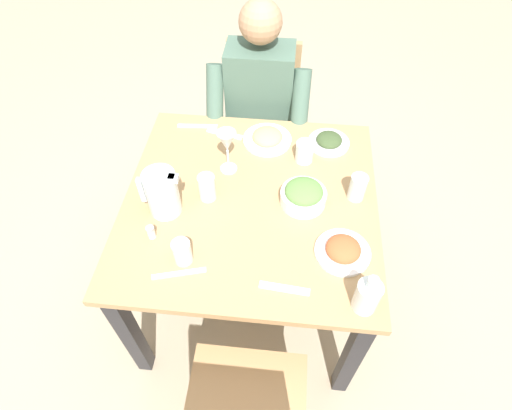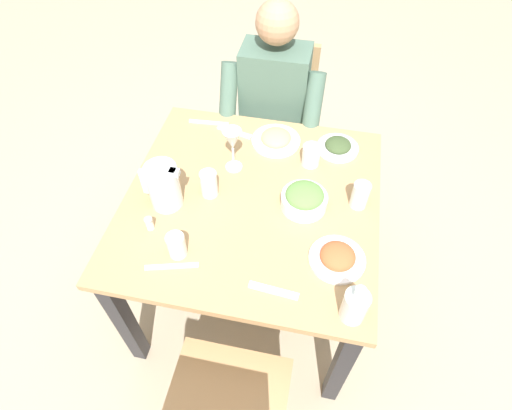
{
  "view_description": "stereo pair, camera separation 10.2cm",
  "coord_description": "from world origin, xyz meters",
  "px_view_note": "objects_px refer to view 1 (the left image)",
  "views": [
    {
      "loc": [
        -0.13,
        1.05,
        1.94
      ],
      "look_at": [
        -0.03,
        0.04,
        0.73
      ],
      "focal_mm": 28.96,
      "sensor_mm": 36.0,
      "label": 1
    },
    {
      "loc": [
        -0.23,
        1.03,
        1.94
      ],
      "look_at": [
        -0.03,
        0.04,
        0.73
      ],
      "focal_mm": 28.96,
      "sensor_mm": 36.0,
      "label": 2
    }
  ],
  "objects_px": {
    "water_pitcher": "(162,193)",
    "wine_glass": "(227,143)",
    "water_glass_by_pitcher": "(358,187)",
    "oil_carafe": "(367,297)",
    "plate_dolmas": "(329,141)",
    "salt_shaker": "(151,232)",
    "chair_near": "(262,116)",
    "water_glass_near_left": "(182,252)",
    "diner_near": "(258,118)",
    "dining_table": "(251,215)",
    "water_glass_far_left": "(305,152)",
    "water_glass_center": "(207,187)",
    "salad_bowl": "(303,195)",
    "plate_fries": "(267,138)",
    "plate_rice_curry": "(343,250)"
  },
  "relations": [
    {
      "from": "chair_near",
      "to": "water_glass_center",
      "type": "xyz_separation_m",
      "value": [
        0.14,
        0.79,
        0.26
      ]
    },
    {
      "from": "diner_near",
      "to": "plate_rice_curry",
      "type": "bearing_deg",
      "value": 115.46
    },
    {
      "from": "chair_near",
      "to": "oil_carafe",
      "type": "height_order",
      "value": "chair_near"
    },
    {
      "from": "water_glass_by_pitcher",
      "to": "plate_dolmas",
      "type": "bearing_deg",
      "value": -71.48
    },
    {
      "from": "water_glass_far_left",
      "to": "water_glass_center",
      "type": "bearing_deg",
      "value": 34.08
    },
    {
      "from": "diner_near",
      "to": "salad_bowl",
      "type": "distance_m",
      "value": 0.63
    },
    {
      "from": "water_pitcher",
      "to": "plate_fries",
      "type": "distance_m",
      "value": 0.56
    },
    {
      "from": "diner_near",
      "to": "water_glass_near_left",
      "type": "relative_size",
      "value": 12.52
    },
    {
      "from": "water_glass_far_left",
      "to": "water_glass_by_pitcher",
      "type": "bearing_deg",
      "value": 137.67
    },
    {
      "from": "plate_dolmas",
      "to": "water_glass_by_pitcher",
      "type": "height_order",
      "value": "water_glass_by_pitcher"
    },
    {
      "from": "water_pitcher",
      "to": "wine_glass",
      "type": "height_order",
      "value": "wine_glass"
    },
    {
      "from": "chair_near",
      "to": "salt_shaker",
      "type": "bearing_deg",
      "value": 72.9
    },
    {
      "from": "oil_carafe",
      "to": "salt_shaker",
      "type": "height_order",
      "value": "oil_carafe"
    },
    {
      "from": "water_glass_center",
      "to": "water_glass_far_left",
      "type": "relative_size",
      "value": 1.2
    },
    {
      "from": "diner_near",
      "to": "salt_shaker",
      "type": "relative_size",
      "value": 22.05
    },
    {
      "from": "plate_fries",
      "to": "water_glass_center",
      "type": "bearing_deg",
      "value": 60.13
    },
    {
      "from": "water_glass_far_left",
      "to": "oil_carafe",
      "type": "xyz_separation_m",
      "value": [
        -0.21,
        0.65,
        0.01
      ]
    },
    {
      "from": "plate_rice_curry",
      "to": "plate_fries",
      "type": "relative_size",
      "value": 0.92
    },
    {
      "from": "dining_table",
      "to": "oil_carafe",
      "type": "bearing_deg",
      "value": 134.98
    },
    {
      "from": "plate_rice_curry",
      "to": "water_glass_near_left",
      "type": "relative_size",
      "value": 2.08
    },
    {
      "from": "water_pitcher",
      "to": "salt_shaker",
      "type": "xyz_separation_m",
      "value": [
        0.02,
        0.13,
        -0.07
      ]
    },
    {
      "from": "plate_fries",
      "to": "water_glass_center",
      "type": "distance_m",
      "value": 0.41
    },
    {
      "from": "chair_near",
      "to": "water_glass_near_left",
      "type": "bearing_deg",
      "value": 80.99
    },
    {
      "from": "water_pitcher",
      "to": "plate_rice_curry",
      "type": "height_order",
      "value": "water_pitcher"
    },
    {
      "from": "plate_dolmas",
      "to": "chair_near",
      "type": "bearing_deg",
      "value": -51.82
    },
    {
      "from": "salad_bowl",
      "to": "water_glass_by_pitcher",
      "type": "distance_m",
      "value": 0.21
    },
    {
      "from": "salad_bowl",
      "to": "oil_carafe",
      "type": "height_order",
      "value": "oil_carafe"
    },
    {
      "from": "plate_rice_curry",
      "to": "plate_dolmas",
      "type": "relative_size",
      "value": 1.09
    },
    {
      "from": "dining_table",
      "to": "water_pitcher",
      "type": "xyz_separation_m",
      "value": [
        0.32,
        0.09,
        0.2
      ]
    },
    {
      "from": "plate_dolmas",
      "to": "salt_shaker",
      "type": "relative_size",
      "value": 3.35
    },
    {
      "from": "water_pitcher",
      "to": "oil_carafe",
      "type": "distance_m",
      "value": 0.8
    },
    {
      "from": "dining_table",
      "to": "water_glass_far_left",
      "type": "height_order",
      "value": "water_glass_far_left"
    },
    {
      "from": "diner_near",
      "to": "plate_dolmas",
      "type": "bearing_deg",
      "value": 146.53
    },
    {
      "from": "plate_rice_curry",
      "to": "water_glass_near_left",
      "type": "xyz_separation_m",
      "value": [
        0.55,
        0.08,
        0.03
      ]
    },
    {
      "from": "water_pitcher",
      "to": "salad_bowl",
      "type": "relative_size",
      "value": 1.07
    },
    {
      "from": "plate_fries",
      "to": "water_glass_by_pitcher",
      "type": "xyz_separation_m",
      "value": [
        -0.37,
        0.29,
        0.04
      ]
    },
    {
      "from": "chair_near",
      "to": "water_glass_by_pitcher",
      "type": "xyz_separation_m",
      "value": [
        -0.44,
        0.73,
        0.26
      ]
    },
    {
      "from": "water_glass_near_left",
      "to": "wine_glass",
      "type": "xyz_separation_m",
      "value": [
        -0.09,
        -0.46,
        0.09
      ]
    },
    {
      "from": "water_glass_by_pitcher",
      "to": "oil_carafe",
      "type": "bearing_deg",
      "value": 90.34
    },
    {
      "from": "plate_fries",
      "to": "water_glass_far_left",
      "type": "relative_size",
      "value": 2.31
    },
    {
      "from": "plate_rice_curry",
      "to": "salt_shaker",
      "type": "xyz_separation_m",
      "value": [
        0.69,
        -0.0,
        0.01
      ]
    },
    {
      "from": "water_glass_center",
      "to": "water_glass_by_pitcher",
      "type": "xyz_separation_m",
      "value": [
        -0.58,
        -0.06,
        -0.0
      ]
    },
    {
      "from": "dining_table",
      "to": "water_glass_near_left",
      "type": "xyz_separation_m",
      "value": [
        0.2,
        0.3,
        0.15
      ]
    },
    {
      "from": "plate_dolmas",
      "to": "oil_carafe",
      "type": "distance_m",
      "value": 0.78
    },
    {
      "from": "water_glass_center",
      "to": "water_glass_far_left",
      "type": "xyz_separation_m",
      "value": [
        -0.37,
        -0.25,
        -0.01
      ]
    },
    {
      "from": "chair_near",
      "to": "wine_glass",
      "type": "height_order",
      "value": "wine_glass"
    },
    {
      "from": "water_glass_by_pitcher",
      "to": "oil_carafe",
      "type": "xyz_separation_m",
      "value": [
        -0.0,
        0.47,
        0.0
      ]
    },
    {
      "from": "plate_fries",
      "to": "plate_rice_curry",
      "type": "bearing_deg",
      "value": 119.09
    },
    {
      "from": "dining_table",
      "to": "diner_near",
      "type": "relative_size",
      "value": 0.83
    },
    {
      "from": "chair_near",
      "to": "salad_bowl",
      "type": "bearing_deg",
      "value": 106.62
    }
  ]
}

